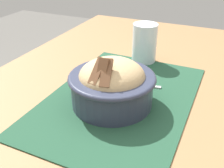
{
  "coord_description": "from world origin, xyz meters",
  "views": [
    {
      "loc": [
        -0.52,
        -0.2,
        1.11
      ],
      "look_at": [
        -0.05,
        0.01,
        0.82
      ],
      "focal_mm": 42.98,
      "sensor_mm": 36.0,
      "label": 1
    }
  ],
  "objects": [
    {
      "name": "table",
      "position": [
        0.0,
        0.0,
        0.68
      ],
      "size": [
        1.26,
        0.77,
        0.77
      ],
      "color": "olive",
      "rests_on": "ground_plane"
    },
    {
      "name": "placemat",
      "position": [
        -0.02,
        -0.0,
        0.77
      ],
      "size": [
        0.48,
        0.32,
        0.0
      ],
      "primitive_type": "cube",
      "rotation": [
        0.0,
        0.0,
        -0.01
      ],
      "color": "#1E422D",
      "rests_on": "table"
    },
    {
      "name": "bowl",
      "position": [
        -0.05,
        0.01,
        0.82
      ],
      "size": [
        0.19,
        0.19,
        0.13
      ],
      "color": "#2D3347",
      "rests_on": "placemat"
    },
    {
      "name": "fork",
      "position": [
        0.05,
        -0.0,
        0.78
      ],
      "size": [
        0.04,
        0.13,
        0.0
      ],
      "color": "#BABABA",
      "rests_on": "placemat"
    },
    {
      "name": "drinking_glass",
      "position": [
        0.2,
        0.02,
        0.82
      ],
      "size": [
        0.07,
        0.07,
        0.12
      ],
      "color": "silver",
      "rests_on": "table"
    }
  ]
}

